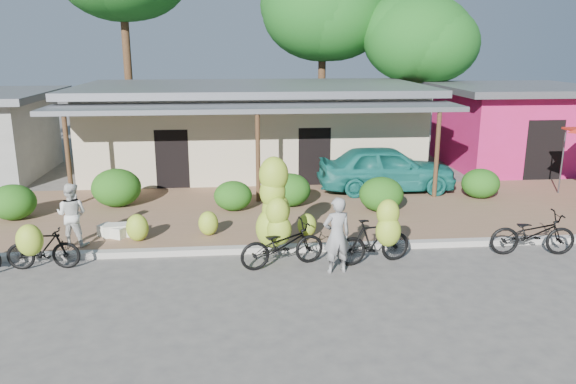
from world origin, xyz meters
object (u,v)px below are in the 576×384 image
object	(u,v)px
vendor	(337,235)
bike_right	(377,237)
bike_center	(278,225)
teal_van	(386,168)
sack_near	(121,230)
sack_far	(113,231)
tree_center_right	(318,10)
bike_far_right	(533,233)
bystander	(72,214)
tree_near_right	(413,37)
bike_left	(40,247)

from	to	relation	value
vendor	bike_right	bearing A→B (deg)	-174.49
bike_center	vendor	bearing A→B (deg)	-134.79
bike_center	teal_van	bearing A→B (deg)	-50.71
sack_near	sack_far	xyz separation A→B (m)	(-0.19, -0.03, -0.01)
tree_center_right	bike_far_right	bearing A→B (deg)	-79.08
bike_right	sack_near	world-z (taller)	bike_right
sack_near	bystander	size ratio (longest dim) A/B	0.55
bike_far_right	sack_far	xyz separation A→B (m)	(-10.07, 1.89, -0.26)
teal_van	bystander	bearing A→B (deg)	116.63
sack_far	vendor	bearing A→B (deg)	-25.55
bike_center	vendor	distance (m)	1.40
tree_center_right	tree_near_right	xyz separation A→B (m)	(4.00, -2.00, -1.23)
bike_right	bike_far_right	xyz separation A→B (m)	(3.83, 0.35, -0.16)
vendor	bystander	distance (m)	6.39
tree_near_right	bike_right	world-z (taller)	tree_near_right
vendor	teal_van	distance (m)	6.94
tree_center_right	sack_far	world-z (taller)	tree_center_right
bike_left	bike_right	world-z (taller)	bike_right
bike_far_right	bystander	distance (m)	10.96
bike_right	vendor	world-z (taller)	vendor
sack_near	sack_far	distance (m)	0.19
sack_far	tree_center_right	bearing A→B (deg)	62.15
bike_center	tree_near_right	bearing A→B (deg)	-43.51
bike_center	teal_van	world-z (taller)	bike_center
bike_right	teal_van	bearing A→B (deg)	-28.97
bike_right	sack_far	distance (m)	6.64
bike_left	bike_right	bearing A→B (deg)	-91.74
bike_left	vendor	size ratio (longest dim) A/B	0.94
bike_right	bike_far_right	world-z (taller)	bike_right
bike_left	teal_van	distance (m)	10.84
bike_center	sack_far	bearing A→B (deg)	50.07
sack_far	teal_van	distance (m)	8.94
sack_far	bystander	size ratio (longest dim) A/B	0.49
vendor	teal_van	bearing A→B (deg)	-124.20
bike_far_right	teal_van	distance (m)	6.08
bike_right	bike_far_right	distance (m)	3.85
bike_far_right	bike_center	bearing A→B (deg)	94.61
sack_far	teal_van	bearing A→B (deg)	25.48
sack_far	tree_near_right	bearing A→B (deg)	45.87
tree_center_right	bike_far_right	distance (m)	16.69
tree_near_right	bike_far_right	size ratio (longest dim) A/B	3.43
tree_center_right	bike_left	world-z (taller)	tree_center_right
bike_left	sack_near	world-z (taller)	bike_left
bike_right	bike_left	bearing A→B (deg)	74.97
sack_near	sack_far	size ratio (longest dim) A/B	1.13
sack_far	bystander	xyz separation A→B (m)	(-0.81, -0.56, 0.63)
bike_right	bystander	size ratio (longest dim) A/B	1.20
vendor	bike_left	bearing A→B (deg)	-16.13
tree_near_right	vendor	world-z (taller)	tree_near_right
bike_right	bike_far_right	size ratio (longest dim) A/B	0.90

